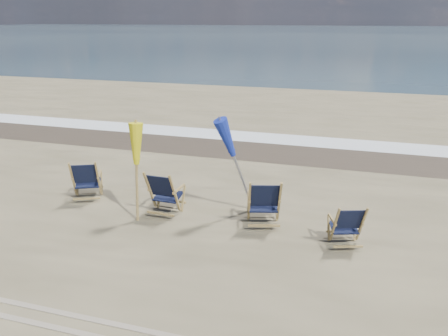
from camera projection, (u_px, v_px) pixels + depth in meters
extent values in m
plane|color=#344A56|center=(350.00, 33.00, 123.99)|extent=(400.00, 400.00, 0.00)
cube|color=silver|center=(273.00, 138.00, 15.55)|extent=(200.00, 1.40, 0.01)
cube|color=#42362A|center=(264.00, 150.00, 14.19)|extent=(200.00, 2.60, 0.00)
cylinder|color=#9B7E45|center=(137.00, 174.00, 9.00)|extent=(0.06, 0.06, 2.06)
cone|color=yellow|center=(135.00, 148.00, 8.82)|extent=(0.30, 0.30, 0.85)
cylinder|color=#A5A5AD|center=(239.00, 164.00, 9.23)|extent=(0.06, 0.06, 2.29)
cone|color=#162899|center=(240.00, 133.00, 9.01)|extent=(0.30, 0.30, 0.85)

